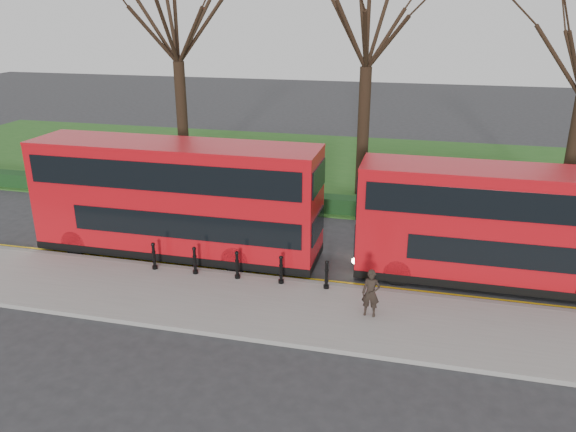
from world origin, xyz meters
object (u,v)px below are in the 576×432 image
(bollard_row, at_px, (237,265))
(bus_lead, at_px, (176,199))
(pedestrian, at_px, (371,293))
(bus_rear, at_px, (510,228))

(bollard_row, height_order, bus_lead, bus_lead)
(bollard_row, relative_size, bus_lead, 0.59)
(bus_lead, distance_m, pedestrian, 8.82)
(bus_lead, height_order, pedestrian, bus_lead)
(bus_lead, relative_size, bus_rear, 1.07)
(bollard_row, bearing_deg, bus_rear, 13.60)
(bollard_row, xyz_separation_m, pedestrian, (4.91, -1.49, 0.28))
(bus_lead, bearing_deg, pedestrian, -22.92)
(pedestrian, bearing_deg, bus_lead, 160.63)
(bollard_row, xyz_separation_m, bus_lead, (-3.11, 1.90, 1.62))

